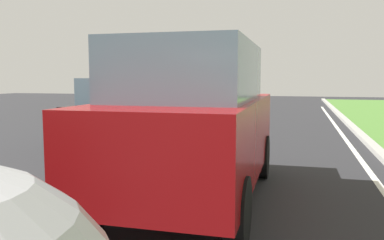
# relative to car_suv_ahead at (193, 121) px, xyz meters

# --- Properties ---
(ground_plane) EXTENTS (60.00, 60.00, 0.00)m
(ground_plane) POSITION_rel_car_suv_ahead_xyz_m (-0.78, 4.26, -1.17)
(ground_plane) COLOR #262628
(lane_line_center) EXTENTS (0.12, 32.00, 0.01)m
(lane_line_center) POSITION_rel_car_suv_ahead_xyz_m (-1.48, 4.26, -1.16)
(lane_line_center) COLOR silver
(lane_line_center) RESTS_ON ground
(lane_line_right_edge) EXTENTS (0.12, 32.00, 0.01)m
(lane_line_right_edge) POSITION_rel_car_suv_ahead_xyz_m (2.82, 4.26, -1.16)
(lane_line_right_edge) COLOR silver
(lane_line_right_edge) RESTS_ON ground
(curb_right) EXTENTS (0.24, 48.00, 0.12)m
(curb_right) POSITION_rel_car_suv_ahead_xyz_m (3.32, 4.26, -1.11)
(curb_right) COLOR #9E9B93
(curb_right) RESTS_ON ground
(car_suv_ahead) EXTENTS (2.00, 4.51, 2.28)m
(car_suv_ahead) POSITION_rel_car_suv_ahead_xyz_m (0.00, 0.00, 0.00)
(car_suv_ahead) COLOR maroon
(car_suv_ahead) RESTS_ON ground
(car_hatchback_far) EXTENTS (1.77, 3.72, 1.78)m
(car_hatchback_far) POSITION_rel_car_suv_ahead_xyz_m (-3.24, 4.45, -0.28)
(car_hatchback_far) COLOR black
(car_hatchback_far) RESTS_ON ground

